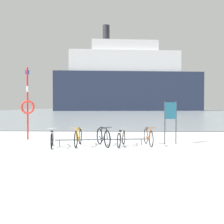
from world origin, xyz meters
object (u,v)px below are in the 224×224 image
at_px(bicycle_2, 103,137).
at_px(bicycle_1, 78,137).
at_px(bicycle_0, 52,139).
at_px(info_sign, 170,115).
at_px(ferry_ship, 126,82).
at_px(rescue_post, 28,105).
at_px(bicycle_4, 148,137).
at_px(bicycle_3, 121,138).

bearing_deg(bicycle_2, bicycle_1, -177.37).
bearing_deg(bicycle_2, bicycle_0, -170.27).
distance_m(bicycle_2, info_sign, 3.23).
height_order(bicycle_2, ferry_ship, ferry_ship).
relative_size(bicycle_1, ferry_ship, 0.04).
bearing_deg(rescue_post, ferry_ship, 85.08).
bearing_deg(bicycle_2, ferry_ship, 88.19).
xyz_separation_m(bicycle_4, rescue_post, (-5.93, 1.73, 1.38)).
bearing_deg(info_sign, rescue_post, 170.22).
height_order(bicycle_4, ferry_ship, ferry_ship).
xyz_separation_m(bicycle_1, bicycle_3, (1.84, 0.06, -0.03)).
height_order(bicycle_2, rescue_post, rescue_post).
xyz_separation_m(bicycle_0, bicycle_3, (2.88, 0.37, -0.01)).
relative_size(info_sign, ferry_ship, 0.04).
height_order(bicycle_0, bicycle_2, bicycle_2).
height_order(info_sign, rescue_post, rescue_post).
bearing_deg(ferry_ship, bicycle_2, -91.81).
distance_m(bicycle_2, bicycle_4, 1.96).
distance_m(bicycle_1, rescue_post, 3.81).
bearing_deg(bicycle_3, rescue_post, 157.47).
relative_size(bicycle_0, bicycle_4, 1.00).
distance_m(bicycle_0, bicycle_3, 2.91).
xyz_separation_m(bicycle_2, info_sign, (2.99, 0.78, 0.92)).
bearing_deg(bicycle_4, info_sign, 26.60).
distance_m(bicycle_1, bicycle_2, 1.07).
xyz_separation_m(bicycle_3, info_sign, (2.22, 0.77, 0.96)).
bearing_deg(bicycle_4, bicycle_3, -167.97).
bearing_deg(rescue_post, bicycle_4, -16.22).
relative_size(bicycle_3, bicycle_4, 0.98).
xyz_separation_m(bicycle_0, info_sign, (5.10, 1.14, 0.96)).
distance_m(bicycle_2, bicycle_3, 0.78).
xyz_separation_m(bicycle_2, rescue_post, (-3.98, 1.98, 1.37)).
relative_size(bicycle_2, bicycle_4, 0.98).
bearing_deg(ferry_ship, rescue_post, -94.92).
xyz_separation_m(bicycle_1, bicycle_4, (3.02, 0.31, -0.00)).
relative_size(bicycle_1, bicycle_3, 1.10).
xyz_separation_m(bicycle_0, bicycle_2, (2.11, 0.36, 0.04)).
relative_size(bicycle_1, bicycle_4, 1.07).
distance_m(bicycle_1, info_sign, 4.25).
relative_size(rescue_post, ferry_ship, 0.08).
height_order(bicycle_3, ferry_ship, ferry_ship).
height_order(info_sign, ferry_ship, ferry_ship).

